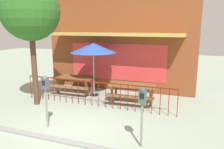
{
  "coord_description": "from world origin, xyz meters",
  "views": [
    {
      "loc": [
        3.4,
        -5.37,
        2.96
      ],
      "look_at": [
        0.52,
        2.35,
        1.19
      ],
      "focal_mm": 35.89,
      "sensor_mm": 36.0,
      "label": 1
    }
  ],
  "objects": [
    {
      "name": "parking_meter_far",
      "position": [
        2.3,
        -0.31,
        1.2
      ],
      "size": [
        0.18,
        0.17,
        1.56
      ],
      "color": "gray",
      "rests_on": "ground"
    },
    {
      "name": "patio_umbrella",
      "position": [
        -0.63,
        3.2,
        2.08
      ],
      "size": [
        1.95,
        1.95,
        2.29
      ],
      "color": "black",
      "rests_on": "ground"
    },
    {
      "name": "picnic_table_right",
      "position": [
        1.21,
        2.77,
        0.61
      ],
      "size": [
        1.9,
        1.49,
        0.79
      ],
      "color": "brown",
      "rests_on": "ground"
    },
    {
      "name": "street_tree",
      "position": [
        -2.25,
        1.38,
        3.48
      ],
      "size": [
        2.13,
        2.13,
        4.57
      ],
      "color": "#4E3222",
      "rests_on": "ground"
    },
    {
      "name": "picnic_table_left",
      "position": [
        -1.58,
        3.16,
        0.61
      ],
      "size": [
        1.85,
        1.43,
        0.79
      ],
      "color": "brown",
      "rests_on": "ground"
    },
    {
      "name": "pub_storefront",
      "position": [
        0.0,
        4.62,
        2.78
      ],
      "size": [
        7.1,
        1.46,
        5.61
      ],
      "color": "#562B18",
      "rests_on": "ground"
    },
    {
      "name": "parking_meter_near",
      "position": [
        -0.58,
        -0.2,
        1.23
      ],
      "size": [
        0.18,
        0.17,
        1.59
      ],
      "color": "gray",
      "rests_on": "ground"
    },
    {
      "name": "ground",
      "position": [
        0.0,
        0.0,
        0.0
      ],
      "size": [
        40.0,
        40.0,
        0.0
      ],
      "primitive_type": "plane",
      "color": "#97A694"
    },
    {
      "name": "patio_fence_front",
      "position": [
        0.0,
        1.95,
        0.66
      ],
      "size": [
        5.99,
        0.04,
        0.97
      ],
      "color": "maroon",
      "rests_on": "ground"
    },
    {
      "name": "curb_edge",
      "position": [
        0.0,
        -0.8,
        0.0
      ],
      "size": [
        9.94,
        0.2,
        0.11
      ],
      "primitive_type": "cube",
      "color": "gray",
      "rests_on": "ground"
    }
  ]
}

